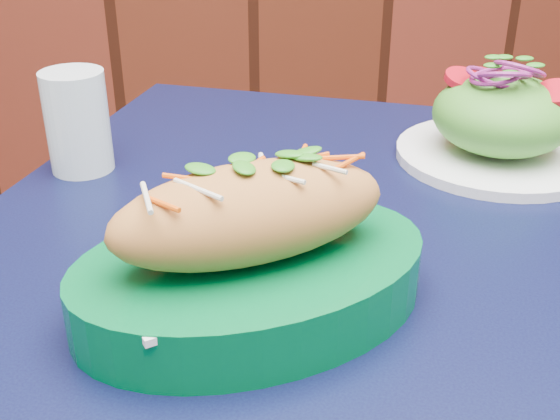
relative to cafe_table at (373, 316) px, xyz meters
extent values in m
cube|color=black|center=(0.00, 0.00, 0.07)|extent=(1.05, 1.05, 0.03)
cylinder|color=black|center=(-0.17, 0.43, -0.30)|extent=(0.04, 0.04, 0.72)
cube|color=white|center=(-0.13, -0.09, 0.13)|extent=(0.24, 0.19, 0.01)
ellipsoid|color=#CA7D40|center=(-0.13, -0.09, 0.17)|extent=(0.23, 0.14, 0.07)
cylinder|color=white|center=(0.19, 0.16, 0.09)|extent=(0.23, 0.23, 0.01)
ellipsoid|color=#4C992D|center=(0.19, 0.16, 0.14)|extent=(0.16, 0.16, 0.09)
cylinder|color=red|center=(0.23, 0.13, 0.18)|extent=(0.05, 0.05, 0.01)
cylinder|color=red|center=(0.15, 0.19, 0.18)|extent=(0.05, 0.05, 0.01)
cylinder|color=red|center=(0.19, 0.21, 0.18)|extent=(0.05, 0.05, 0.01)
torus|color=#851D6C|center=(0.19, 0.16, 0.19)|extent=(0.06, 0.06, 0.01)
torus|color=#851D6C|center=(0.19, 0.16, 0.20)|extent=(0.06, 0.06, 0.01)
torus|color=#851D6C|center=(0.19, 0.16, 0.20)|extent=(0.06, 0.06, 0.01)
torus|color=#851D6C|center=(0.19, 0.16, 0.20)|extent=(0.06, 0.06, 0.01)
cylinder|color=silver|center=(-0.29, 0.21, 0.14)|extent=(0.07, 0.07, 0.11)
camera|label=1|loc=(-0.18, -0.55, 0.41)|focal=45.00mm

